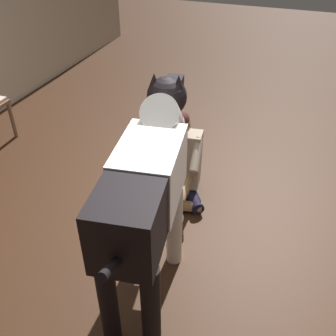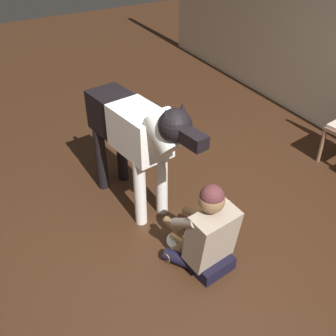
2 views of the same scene
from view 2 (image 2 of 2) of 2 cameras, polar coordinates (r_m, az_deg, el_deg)
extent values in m
plane|color=#3A2213|center=(3.87, 1.82, -10.11)|extent=(16.08, 16.08, 0.00)
cylinder|color=brown|center=(5.10, 20.48, 2.88)|extent=(0.04, 0.04, 0.42)
cube|color=black|center=(3.62, 6.10, -13.12)|extent=(0.29, 0.37, 0.12)
cylinder|color=black|center=(3.62, 2.49, -12.77)|extent=(0.39, 0.31, 0.11)
cylinder|color=olive|center=(3.73, 1.82, -10.99)|extent=(0.17, 0.37, 0.09)
cylinder|color=black|center=(3.76, 6.16, -10.54)|extent=(0.41, 0.22, 0.11)
cylinder|color=olive|center=(3.81, 3.82, -9.83)|extent=(0.12, 0.37, 0.09)
cube|color=tan|center=(3.41, 6.06, -9.37)|extent=(0.34, 0.44, 0.52)
cylinder|color=tan|center=(3.29, 2.29, -7.60)|extent=(0.30, 0.12, 0.24)
cylinder|color=olive|center=(3.58, 0.75, -8.06)|extent=(0.27, 0.07, 0.12)
cylinder|color=tan|center=(3.48, 6.73, -5.13)|extent=(0.30, 0.12, 0.24)
cylinder|color=olive|center=(3.70, 3.80, -6.40)|extent=(0.28, 0.15, 0.12)
sphere|color=olive|center=(3.18, 6.08, -4.46)|extent=(0.21, 0.21, 0.21)
sphere|color=#55292B|center=(3.16, 6.12, -3.95)|extent=(0.19, 0.19, 0.19)
cylinder|color=white|center=(3.96, -0.87, -2.09)|extent=(0.11, 0.11, 0.70)
cylinder|color=white|center=(3.84, -3.89, -3.51)|extent=(0.11, 0.11, 0.70)
cylinder|color=black|center=(4.44, -6.42, 2.28)|extent=(0.11, 0.11, 0.70)
cylinder|color=black|center=(4.34, -9.24, 1.14)|extent=(0.11, 0.11, 0.70)
cube|color=white|center=(3.69, -3.93, 5.17)|extent=(0.61, 0.44, 0.41)
cube|color=black|center=(4.01, -7.46, 7.55)|extent=(0.53, 0.41, 0.39)
cylinder|color=white|center=(3.34, -0.31, 5.10)|extent=(0.44, 0.31, 0.40)
sphere|color=black|center=(3.21, 0.99, 5.89)|extent=(0.27, 0.27, 0.27)
cube|color=black|center=(3.07, 3.67, 3.90)|extent=(0.22, 0.15, 0.11)
cone|color=black|center=(3.21, 2.00, 8.02)|extent=(0.11, 0.11, 0.12)
cone|color=black|center=(3.12, -0.33, 7.17)|extent=(0.11, 0.11, 0.12)
cylinder|color=black|center=(4.23, -9.30, 8.31)|extent=(0.36, 0.10, 0.24)
cylinder|color=white|center=(3.87, 1.67, -10.00)|extent=(0.25, 0.25, 0.01)
cylinder|color=#DDBB69|center=(3.84, 1.44, -9.85)|extent=(0.20, 0.10, 0.05)
cylinder|color=#DDBB69|center=(3.86, 1.90, -9.52)|extent=(0.20, 0.10, 0.05)
cylinder|color=#A34B34|center=(3.84, 1.67, -9.61)|extent=(0.20, 0.09, 0.04)
camera|label=1|loc=(4.70, -24.98, 26.78)|focal=41.33mm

